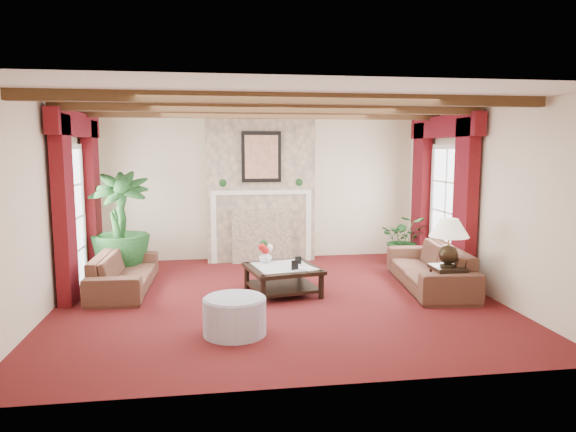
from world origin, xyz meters
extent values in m
plane|color=#4A100D|center=(0.00, 0.00, 0.00)|extent=(6.00, 6.00, 0.00)
plane|color=white|center=(0.00, 0.00, 2.70)|extent=(6.00, 6.00, 0.00)
cube|color=beige|center=(0.00, 2.75, 1.35)|extent=(6.00, 0.02, 2.70)
cube|color=beige|center=(-3.00, 0.00, 1.35)|extent=(0.02, 5.50, 2.70)
cube|color=beige|center=(3.00, 0.00, 1.35)|extent=(0.02, 5.50, 2.70)
imported|color=black|center=(-2.21, 0.76, 0.38)|extent=(1.96, 0.65, 0.76)
imported|color=black|center=(2.37, 0.25, 0.42)|extent=(2.29, 1.12, 0.84)
imported|color=black|center=(-2.40, 1.61, 0.48)|extent=(1.07, 1.78, 0.97)
imported|color=black|center=(2.55, 1.82, 0.35)|extent=(1.35, 1.38, 0.71)
cylinder|color=#9790A4|center=(-0.66, -1.34, 0.21)|extent=(0.72, 0.72, 0.42)
imported|color=silver|center=(-0.12, 0.50, 0.50)|extent=(0.29, 0.29, 0.19)
imported|color=black|center=(0.35, -0.06, 0.53)|extent=(0.21, 0.16, 0.27)
camera|label=1|loc=(-0.88, -7.00, 2.10)|focal=32.00mm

